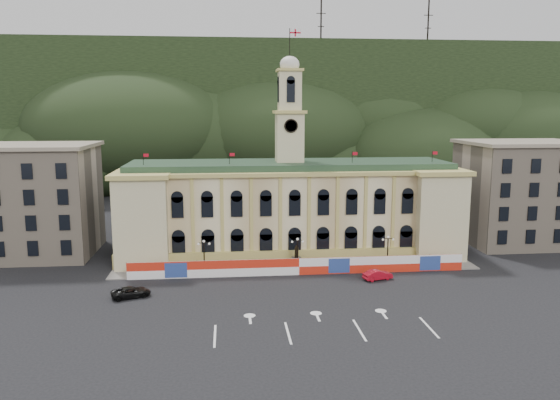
{
  "coord_description": "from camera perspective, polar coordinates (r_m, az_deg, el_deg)",
  "views": [
    {
      "loc": [
        -10.4,
        -62.3,
        24.35
      ],
      "look_at": [
        -2.55,
        18.0,
        10.8
      ],
      "focal_mm": 35.0,
      "sensor_mm": 36.0,
      "label": 1
    }
  ],
  "objects": [
    {
      "name": "ground",
      "position": [
        67.69,
        3.71,
        -11.57
      ],
      "size": [
        260.0,
        260.0,
        0.0
      ],
      "primitive_type": "plane",
      "color": "black",
      "rests_on": "ground"
    },
    {
      "name": "side_building_left",
      "position": [
        99.9,
        -24.56,
        0.02
      ],
      "size": [
        21.0,
        17.0,
        18.6
      ],
      "color": "tan",
      "rests_on": "ground"
    },
    {
      "name": "city_hall",
      "position": [
        92.02,
        1.0,
        -0.8
      ],
      "size": [
        56.2,
        17.6,
        37.1
      ],
      "color": "beige",
      "rests_on": "ground"
    },
    {
      "name": "side_building_right",
      "position": [
        108.49,
        23.97,
        0.75
      ],
      "size": [
        21.0,
        17.0,
        18.6
      ],
      "color": "tan",
      "rests_on": "ground"
    },
    {
      "name": "pavement",
      "position": [
        84.29,
        1.75,
        -7.2
      ],
      "size": [
        56.0,
        5.5,
        0.16
      ],
      "primitive_type": "cube",
      "color": "slate",
      "rests_on": "ground"
    },
    {
      "name": "black_suv",
      "position": [
        74.69,
        -15.3,
        -9.28
      ],
      "size": [
        5.59,
        6.54,
        1.4
      ],
      "primitive_type": "imported",
      "rotation": [
        0.0,
        0.0,
        1.92
      ],
      "color": "black",
      "rests_on": "ground"
    },
    {
      "name": "lamp_center",
      "position": [
        82.76,
        1.83,
        -5.37
      ],
      "size": [
        1.96,
        0.44,
        5.15
      ],
      "color": "black",
      "rests_on": "ground"
    },
    {
      "name": "hill_ridge",
      "position": [
        184.65,
        -2.37,
        8.02
      ],
      "size": [
        230.0,
        80.0,
        64.0
      ],
      "color": "black",
      "rests_on": "ground"
    },
    {
      "name": "hoarding_fence",
      "position": [
        81.42,
        2.04,
        -6.95
      ],
      "size": [
        50.0,
        0.44,
        2.5
      ],
      "color": "red",
      "rests_on": "ground"
    },
    {
      "name": "statue",
      "position": [
        84.22,
        1.74,
        -6.43
      ],
      "size": [
        1.4,
        1.4,
        3.72
      ],
      "color": "#595651",
      "rests_on": "ground"
    },
    {
      "name": "lamp_right",
      "position": [
        85.65,
        11.2,
        -5.03
      ],
      "size": [
        1.96,
        0.44,
        5.15
      ],
      "color": "black",
      "rests_on": "ground"
    },
    {
      "name": "lane_markings",
      "position": [
        63.12,
        4.45,
        -13.18
      ],
      "size": [
        26.0,
        10.0,
        0.02
      ],
      "primitive_type": null,
      "color": "white",
      "rests_on": "ground"
    },
    {
      "name": "red_sedan",
      "position": [
        80.43,
        10.17,
        -7.71
      ],
      "size": [
        3.91,
        5.19,
        1.43
      ],
      "primitive_type": "imported",
      "rotation": [
        0.0,
        0.0,
        1.86
      ],
      "color": "#A90C1B",
      "rests_on": "ground"
    },
    {
      "name": "lamp_left",
      "position": [
        82.18,
        -7.94,
        -5.56
      ],
      "size": [
        1.96,
        0.44,
        5.15
      ],
      "color": "black",
      "rests_on": "ground"
    }
  ]
}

